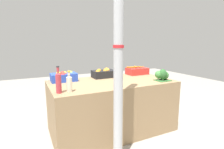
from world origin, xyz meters
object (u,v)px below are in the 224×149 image
object	(u,v)px
juice_bottle_ruby	(59,82)
apple_crate	(64,77)
broccoli_pile	(162,75)
support_pole	(118,58)
carrot_crate	(137,71)
orange_crate	(104,73)
juice_bottle_cloudy	(69,83)

from	to	relation	value
juice_bottle_ruby	apple_crate	bearing A→B (deg)	74.31
apple_crate	broccoli_pile	xyz separation A→B (m)	(1.36, -0.60, 0.01)
apple_crate	juice_bottle_ruby	xyz separation A→B (m)	(-0.17, -0.62, 0.06)
support_pole	carrot_crate	bearing A→B (deg)	47.77
apple_crate	orange_crate	world-z (taller)	same
carrot_crate	juice_bottle_cloudy	size ratio (longest dim) A/B	1.50
carrot_crate	juice_bottle_cloudy	xyz separation A→B (m)	(-1.36, -0.62, 0.04)
orange_crate	carrot_crate	size ratio (longest dim) A/B	1.00
broccoli_pile	apple_crate	bearing A→B (deg)	156.01
juice_bottle_cloudy	juice_bottle_ruby	bearing A→B (deg)	180.00
apple_crate	juice_bottle_ruby	distance (m)	0.64
carrot_crate	juice_bottle_cloudy	world-z (taller)	juice_bottle_cloudy
support_pole	juice_bottle_cloudy	bearing A→B (deg)	134.35
orange_crate	support_pole	bearing A→B (deg)	-105.61
broccoli_pile	juice_bottle_cloudy	xyz separation A→B (m)	(-1.41, -0.01, 0.02)
apple_crate	carrot_crate	distance (m)	1.31
support_pole	juice_bottle_cloudy	xyz separation A→B (m)	(-0.41, 0.42, -0.31)
support_pole	broccoli_pile	bearing A→B (deg)	23.74
apple_crate	broccoli_pile	bearing A→B (deg)	-23.99
apple_crate	carrot_crate	bearing A→B (deg)	0.22
carrot_crate	broccoli_pile	size ratio (longest dim) A/B	1.60
carrot_crate	broccoli_pile	distance (m)	0.61
broccoli_pile	juice_bottle_ruby	xyz separation A→B (m)	(-1.53, -0.01, 0.05)
apple_crate	juice_bottle_cloudy	bearing A→B (deg)	-95.03
broccoli_pile	juice_bottle_cloudy	distance (m)	1.41
juice_bottle_cloudy	support_pole	bearing A→B (deg)	-45.65
support_pole	apple_crate	world-z (taller)	support_pole
orange_crate	juice_bottle_cloudy	distance (m)	0.94
juice_bottle_ruby	juice_bottle_cloudy	bearing A→B (deg)	0.00
orange_crate	broccoli_pile	distance (m)	0.93
orange_crate	apple_crate	bearing A→B (deg)	-179.80
juice_bottle_cloudy	apple_crate	bearing A→B (deg)	84.97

